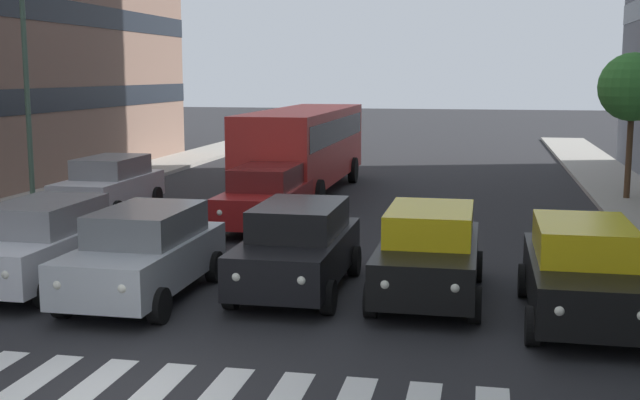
% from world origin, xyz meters
% --- Properties ---
extents(ground_plane, '(180.00, 180.00, 0.00)m').
position_xyz_m(ground_plane, '(0.00, 0.00, 0.00)').
color(ground_plane, '#262628').
extents(crosswalk_markings, '(10.35, 2.80, 0.01)m').
position_xyz_m(crosswalk_markings, '(-0.00, 0.00, 0.00)').
color(crosswalk_markings, silver).
rests_on(crosswalk_markings, ground_plane).
extents(car_0, '(2.02, 4.44, 1.72)m').
position_xyz_m(car_0, '(-6.47, -4.81, 0.89)').
color(car_0, black).
rests_on(car_0, ground_plane).
extents(car_1, '(2.02, 4.44, 1.72)m').
position_xyz_m(car_1, '(-3.77, -5.80, 0.89)').
color(car_1, black).
rests_on(car_1, ground_plane).
extents(car_2, '(2.02, 4.44, 1.72)m').
position_xyz_m(car_2, '(-1.20, -5.79, 0.89)').
color(car_2, black).
rests_on(car_2, ground_plane).
extents(car_3, '(2.02, 4.44, 1.72)m').
position_xyz_m(car_3, '(1.54, -4.69, 0.89)').
color(car_3, '#B2B7BC').
rests_on(car_3, ground_plane).
extents(car_4, '(2.02, 4.44, 1.72)m').
position_xyz_m(car_4, '(3.93, -5.14, 0.89)').
color(car_4, silver).
rests_on(car_4, ground_plane).
extents(car_row2_0, '(2.02, 4.44, 1.72)m').
position_xyz_m(car_row2_0, '(6.53, -13.48, 0.89)').
color(car_row2_0, silver).
rests_on(car_row2_0, ground_plane).
extents(car_row2_1, '(2.02, 4.44, 1.72)m').
position_xyz_m(car_row2_1, '(1.16, -11.95, 0.89)').
color(car_row2_1, maroon).
rests_on(car_row2_1, ground_plane).
extents(bus_behind_traffic, '(2.78, 10.50, 3.00)m').
position_xyz_m(bus_behind_traffic, '(1.54, -18.69, 1.86)').
color(bus_behind_traffic, red).
rests_on(bus_behind_traffic, ground_plane).
extents(street_lamp_right, '(3.49, 0.28, 7.88)m').
position_xyz_m(street_lamp_right, '(8.40, -13.13, 4.97)').
color(street_lamp_right, '#4C6B56').
rests_on(street_lamp_right, sidewalk_right).
extents(street_tree_3, '(2.25, 2.25, 4.80)m').
position_xyz_m(street_tree_3, '(-9.45, -18.82, 3.80)').
color(street_tree_3, '#513823').
rests_on(street_tree_3, sidewalk_left).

